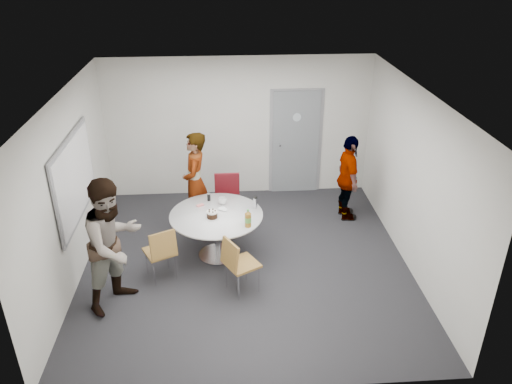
{
  "coord_description": "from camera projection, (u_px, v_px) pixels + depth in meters",
  "views": [
    {
      "loc": [
        -0.3,
        -6.49,
        4.53
      ],
      "look_at": [
        0.17,
        0.25,
        1.11
      ],
      "focal_mm": 35.0,
      "sensor_mm": 36.0,
      "label": 1
    }
  ],
  "objects": [
    {
      "name": "person_right",
      "position": [
        348.0,
        178.0,
        8.77
      ],
      "size": [
        0.41,
        0.93,
        1.57
      ],
      "primitive_type": "imported",
      "rotation": [
        0.0,
        0.0,
        1.6
      ],
      "color": "black",
      "rests_on": "floor"
    },
    {
      "name": "wall_back",
      "position": [
        239.0,
        128.0,
        9.46
      ],
      "size": [
        5.0,
        0.0,
        5.0
      ],
      "primitive_type": "plane",
      "rotation": [
        1.57,
        0.0,
        0.0
      ],
      "color": "beige",
      "rests_on": "floor"
    },
    {
      "name": "person_left",
      "position": [
        114.0,
        244.0,
        6.59
      ],
      "size": [
        1.12,
        1.16,
        1.89
      ],
      "primitive_type": "imported",
      "rotation": [
        0.0,
        0.0,
        0.92
      ],
      "color": "white",
      "rests_on": "floor"
    },
    {
      "name": "door",
      "position": [
        296.0,
        143.0,
        9.66
      ],
      "size": [
        1.02,
        0.17,
        2.12
      ],
      "color": "slate",
      "rests_on": "wall_back"
    },
    {
      "name": "wall_left",
      "position": [
        70.0,
        191.0,
        7.08
      ],
      "size": [
        0.0,
        5.0,
        5.0
      ],
      "primitive_type": "plane",
      "rotation": [
        1.57,
        0.0,
        1.57
      ],
      "color": "beige",
      "rests_on": "floor"
    },
    {
      "name": "wall_front",
      "position": [
        258.0,
        294.0,
        5.01
      ],
      "size": [
        5.0,
        0.0,
        5.0
      ],
      "primitive_type": "plane",
      "rotation": [
        -1.57,
        0.0,
        0.0
      ],
      "color": "beige",
      "rests_on": "floor"
    },
    {
      "name": "chair_far",
      "position": [
        227.0,
        195.0,
        8.65
      ],
      "size": [
        0.46,
        0.5,
        0.95
      ],
      "rotation": [
        0.0,
        0.0,
        3.15
      ],
      "color": "maroon",
      "rests_on": "floor"
    },
    {
      "name": "floor",
      "position": [
        246.0,
        262.0,
        7.84
      ],
      "size": [
        5.0,
        5.0,
        0.0
      ],
      "primitive_type": "plane",
      "color": "black",
      "rests_on": "ground"
    },
    {
      "name": "whiteboard",
      "position": [
        75.0,
        178.0,
        7.21
      ],
      "size": [
        0.04,
        1.9,
        1.25
      ],
      "color": "gray",
      "rests_on": "wall_left"
    },
    {
      "name": "chair_near_left",
      "position": [
        161.0,
        250.0,
        7.22
      ],
      "size": [
        0.56,
        0.58,
        0.86
      ],
      "rotation": [
        0.0,
        0.0,
        0.46
      ],
      "color": "brown",
      "rests_on": "floor"
    },
    {
      "name": "table",
      "position": [
        218.0,
        220.0,
        7.73
      ],
      "size": [
        1.44,
        1.44,
        1.04
      ],
      "color": "silver",
      "rests_on": "floor"
    },
    {
      "name": "wall_right",
      "position": [
        414.0,
        180.0,
        7.39
      ],
      "size": [
        0.0,
        5.0,
        5.0
      ],
      "primitive_type": "plane",
      "rotation": [
        1.57,
        0.0,
        -1.57
      ],
      "color": "beige",
      "rests_on": "floor"
    },
    {
      "name": "chair_near_right",
      "position": [
        237.0,
        261.0,
        6.95
      ],
      "size": [
        0.59,
        0.58,
        0.87
      ],
      "rotation": [
        0.0,
        0.0,
        -1.06
      ],
      "color": "brown",
      "rests_on": "floor"
    },
    {
      "name": "ceiling",
      "position": [
        244.0,
        94.0,
        6.62
      ],
      "size": [
        5.0,
        5.0,
        0.0
      ],
      "primitive_type": "plane",
      "rotation": [
        3.14,
        0.0,
        0.0
      ],
      "color": "silver",
      "rests_on": "wall_back"
    },
    {
      "name": "person_main",
      "position": [
        195.0,
        182.0,
        8.42
      ],
      "size": [
        0.45,
        0.66,
        1.75
      ],
      "primitive_type": "imported",
      "rotation": [
        0.0,
        0.0,
        -1.63
      ],
      "color": "#A5C6EA",
      "rests_on": "floor"
    }
  ]
}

